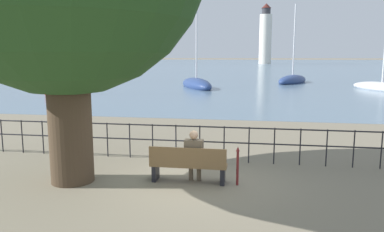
{
  "coord_description": "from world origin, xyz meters",
  "views": [
    {
      "loc": [
        1.51,
        -8.67,
        3.05
      ],
      "look_at": [
        0.0,
        0.5,
        1.55
      ],
      "focal_mm": 35.0,
      "sensor_mm": 36.0,
      "label": 1
    }
  ],
  "objects": [
    {
      "name": "sailboat_4",
      "position": [
        -13.97,
        19.25,
        0.29
      ],
      "size": [
        2.82,
        5.36,
        7.88
      ],
      "rotation": [
        0.0,
        0.0,
        0.23
      ],
      "color": "maroon",
      "rests_on": "ground_plane"
    },
    {
      "name": "harbor_water",
      "position": [
        0.0,
        159.1,
        0.0
      ],
      "size": [
        600.0,
        300.0,
        0.01
      ],
      "color": "slate",
      "rests_on": "ground_plane"
    },
    {
      "name": "sailboat_3",
      "position": [
        5.86,
        35.19,
        0.3
      ],
      "size": [
        4.77,
        7.21,
        9.1
      ],
      "rotation": [
        0.0,
        0.0,
        -0.42
      ],
      "color": "navy",
      "rests_on": "ground_plane"
    },
    {
      "name": "ground_plane",
      "position": [
        0.0,
        0.0,
        0.0
      ],
      "size": [
        1000.0,
        1000.0,
        0.0
      ],
      "primitive_type": "plane",
      "color": "#7A705B"
    },
    {
      "name": "harbor_lighthouse",
      "position": [
        5.47,
        139.08,
        10.49
      ],
      "size": [
        4.62,
        4.62,
        22.56
      ],
      "color": "silver",
      "rests_on": "ground_plane"
    },
    {
      "name": "sailboat_2",
      "position": [
        -3.96,
        27.15,
        0.34
      ],
      "size": [
        4.92,
        7.61,
        12.53
      ],
      "rotation": [
        0.0,
        0.0,
        0.43
      ],
      "color": "navy",
      "rests_on": "ground_plane"
    },
    {
      "name": "promenade_railing",
      "position": [
        0.0,
        1.89,
        0.69
      ],
      "size": [
        15.69,
        0.04,
        1.05
      ],
      "color": "black",
      "rests_on": "ground_plane"
    },
    {
      "name": "sailboat_1",
      "position": [
        13.0,
        27.56,
        0.27
      ],
      "size": [
        4.99,
        7.87,
        11.99
      ],
      "rotation": [
        0.0,
        0.0,
        0.37
      ],
      "color": "silver",
      "rests_on": "ground_plane"
    },
    {
      "name": "closed_umbrella",
      "position": [
        1.19,
        -0.05,
        0.53
      ],
      "size": [
        0.09,
        0.09,
        0.95
      ],
      "color": "maroon",
      "rests_on": "ground_plane"
    },
    {
      "name": "park_bench",
      "position": [
        0.0,
        -0.06,
        0.44
      ],
      "size": [
        1.87,
        0.45,
        0.9
      ],
      "color": "brown",
      "rests_on": "ground_plane"
    },
    {
      "name": "seated_person_left",
      "position": [
        0.13,
        0.01,
        0.71
      ],
      "size": [
        0.45,
        0.35,
        1.29
      ],
      "color": "brown",
      "rests_on": "ground_plane"
    }
  ]
}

